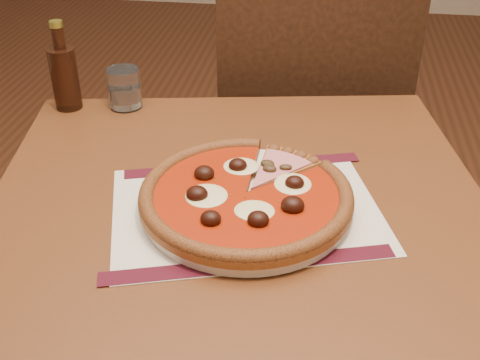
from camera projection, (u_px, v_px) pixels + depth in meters
The scene contains 8 objects.
table at pixel (238, 252), 1.01m from camera, with size 0.93×0.93×0.75m.
chair_far at pixel (305, 128), 1.59m from camera, with size 0.54×0.54×0.98m.
placemat at pixel (246, 210), 0.94m from camera, with size 0.41×0.29×0.00m, color beige.
plate at pixel (246, 205), 0.93m from camera, with size 0.32×0.32×0.02m, color white.
pizza at pixel (246, 194), 0.92m from camera, with size 0.33×0.33×0.04m.
ham_slice at pixel (287, 170), 0.99m from camera, with size 0.11×0.15×0.02m.
water_glass at pixel (124, 88), 1.23m from camera, with size 0.07×0.07×0.08m, color white.
bottle at pixel (64, 75), 1.21m from camera, with size 0.05×0.05×0.18m.
Camera 1 is at (0.15, -1.40, 1.29)m, focal length 45.00 mm.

